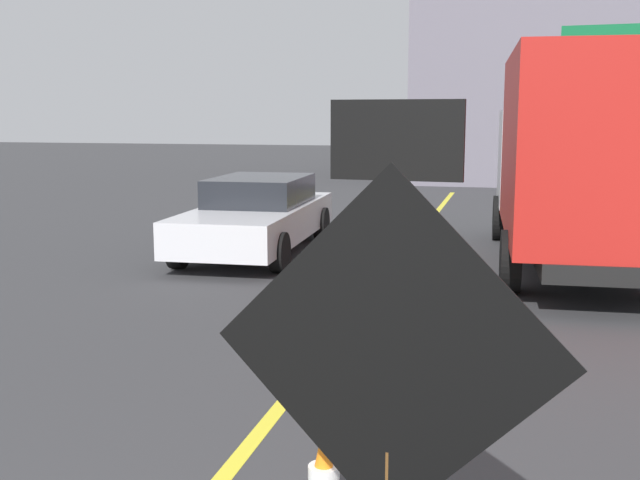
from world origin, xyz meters
TOP-DOWN VIEW (x-y plane):
  - lane_center_stripe at (0.00, 6.00)m, footprint 0.14×36.00m
  - roadwork_sign at (1.41, 1.80)m, footprint 1.63×0.20m
  - arrow_board_trailer at (0.55, 7.71)m, footprint 1.60×1.88m
  - box_truck at (2.96, 11.81)m, footprint 2.86×7.57m
  - pickup_car at (-2.64, 12.02)m, footprint 2.12×5.18m
  - highway_guide_sign at (4.89, 20.22)m, footprint 2.78×0.33m
  - far_building_block at (5.43, 30.87)m, footprint 14.45×9.69m
  - traffic_cone_mid_lane at (0.52, 6.07)m, footprint 0.36×0.36m

SIDE VIEW (x-z plane):
  - lane_center_stripe at x=0.00m, z-range 0.00..0.01m
  - traffic_cone_mid_lane at x=0.52m, z-range -0.01..0.77m
  - arrow_board_trailer at x=0.55m, z-range -0.87..1.83m
  - pickup_car at x=-2.64m, z-range 0.01..1.39m
  - roadwork_sign at x=1.41m, z-range 0.30..2.64m
  - box_truck at x=2.96m, z-range 0.13..3.57m
  - far_building_block at x=5.43m, z-range 0.00..6.82m
  - highway_guide_sign at x=4.89m, z-range 0.92..5.92m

